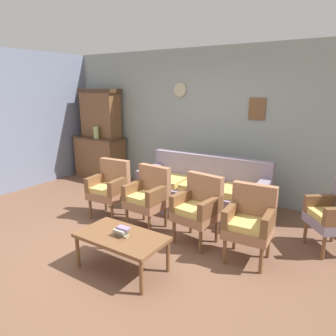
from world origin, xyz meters
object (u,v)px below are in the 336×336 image
(armchair_by_doorway, at_px, (110,186))
(coffee_table, at_px, (122,239))
(armchair_row_middle, at_px, (198,206))
(book_stack_on_table, at_px, (122,231))
(armchair_near_couch_end, at_px, (148,195))
(armchair_near_cabinet, at_px, (250,220))
(wingback_chair_by_fireplace, at_px, (336,213))
(floral_couch, at_px, (203,193))
(side_cabinet, at_px, (100,157))
(vase_on_cabinet, at_px, (96,132))

(armchair_by_doorway, bearing_deg, coffee_table, -41.95)
(armchair_row_middle, bearing_deg, book_stack_on_table, -110.14)
(armchair_near_couch_end, distance_m, armchair_near_cabinet, 1.53)
(wingback_chair_by_fireplace, bearing_deg, book_stack_on_table, -137.17)
(armchair_by_doorway, relative_size, coffee_table, 0.90)
(floral_couch, height_order, armchair_row_middle, same)
(floral_couch, bearing_deg, wingback_chair_by_fireplace, -6.92)
(side_cabinet, distance_m, book_stack_on_table, 3.86)
(vase_on_cabinet, bearing_deg, coffee_table, -40.51)
(vase_on_cabinet, relative_size, wingback_chair_by_fireplace, 0.28)
(floral_couch, distance_m, wingback_chair_by_fireplace, 1.96)
(floral_couch, height_order, armchair_by_doorway, same)
(armchair_by_doorway, distance_m, armchair_near_cabinet, 2.27)
(side_cabinet, xyz_separation_m, armchair_near_couch_end, (2.47, -1.50, 0.03))
(floral_couch, relative_size, wingback_chair_by_fireplace, 2.35)
(armchair_near_cabinet, relative_size, book_stack_on_table, 5.37)
(side_cabinet, height_order, floral_couch, side_cabinet)
(floral_couch, relative_size, armchair_row_middle, 2.35)
(armchair_by_doorway, distance_m, coffee_table, 1.57)
(vase_on_cabinet, height_order, armchair_near_couch_end, vase_on_cabinet)
(armchair_near_cabinet, bearing_deg, armchair_row_middle, 175.34)
(vase_on_cabinet, height_order, book_stack_on_table, vase_on_cabinet)
(book_stack_on_table, bearing_deg, side_cabinet, 138.55)
(armchair_by_doorway, height_order, armchair_near_cabinet, same)
(wingback_chair_by_fireplace, bearing_deg, vase_on_cabinet, 172.83)
(vase_on_cabinet, relative_size, book_stack_on_table, 1.50)
(side_cabinet, bearing_deg, armchair_near_couch_end, -31.25)
(floral_couch, relative_size, book_stack_on_table, 12.62)
(armchair_row_middle, xyz_separation_m, coffee_table, (-0.40, -1.05, -0.12))
(armchair_near_couch_end, xyz_separation_m, armchair_row_middle, (0.81, -0.00, 0.00))
(armchair_row_middle, distance_m, book_stack_on_table, 1.13)
(side_cabinet, bearing_deg, vase_on_cabinet, -59.09)
(side_cabinet, distance_m, armchair_near_cabinet, 4.29)
(armchair_near_cabinet, distance_m, coffee_table, 1.50)
(armchair_by_doorway, xyz_separation_m, coffee_table, (1.16, -1.04, -0.12))
(wingback_chair_by_fireplace, height_order, coffee_table, wingback_chair_by_fireplace)
(vase_on_cabinet, height_order, armchair_near_cabinet, vase_on_cabinet)
(wingback_chair_by_fireplace, bearing_deg, armchair_by_doorway, -166.65)
(vase_on_cabinet, xyz_separation_m, floral_couch, (2.76, -0.36, -0.73))
(side_cabinet, distance_m, coffee_table, 3.85)
(armchair_by_doorway, xyz_separation_m, armchair_near_couch_end, (0.75, 0.01, 0.00))
(armchair_by_doorway, bearing_deg, side_cabinet, 138.76)
(armchair_near_couch_end, relative_size, armchair_near_cabinet, 1.00)
(armchair_near_couch_end, relative_size, wingback_chair_by_fireplace, 1.00)
(side_cabinet, height_order, armchair_row_middle, side_cabinet)
(armchair_near_couch_end, xyz_separation_m, wingback_chair_by_fireplace, (2.35, 0.72, 0.00))
(armchair_by_doorway, xyz_separation_m, book_stack_on_table, (1.17, -1.05, -0.03))
(armchair_by_doorway, distance_m, armchair_row_middle, 1.56)
(armchair_by_doorway, xyz_separation_m, armchair_row_middle, (1.56, 0.01, 0.00))
(coffee_table, height_order, book_stack_on_table, book_stack_on_table)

